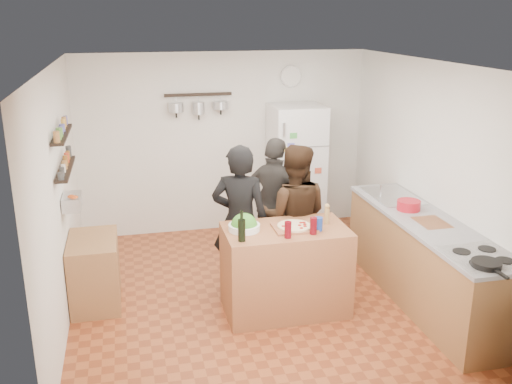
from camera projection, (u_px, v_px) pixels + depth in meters
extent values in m
plane|color=brown|center=(258.00, 293.00, 6.36)|extent=(4.20, 4.20, 0.00)
plane|color=white|center=(258.00, 64.00, 5.61)|extent=(4.20, 4.20, 0.00)
plane|color=silver|center=(224.00, 143.00, 7.94)|extent=(4.00, 0.00, 4.00)
plane|color=silver|center=(59.00, 199.00, 5.56)|extent=(0.00, 4.20, 4.20)
plane|color=silver|center=(431.00, 174.00, 6.42)|extent=(0.00, 4.20, 4.20)
cube|color=#A05F3A|center=(285.00, 270.00, 5.87)|extent=(1.25, 0.72, 0.91)
cube|color=brown|center=(294.00, 228.00, 5.73)|extent=(0.42, 0.34, 0.02)
cylinder|color=beige|center=(294.00, 226.00, 5.73)|extent=(0.34, 0.34, 0.02)
cylinder|color=white|center=(244.00, 227.00, 5.68)|extent=(0.32, 0.32, 0.06)
cylinder|color=black|center=(242.00, 230.00, 5.39)|extent=(0.07, 0.07, 0.22)
cylinder|color=#55070F|center=(288.00, 230.00, 5.48)|extent=(0.07, 0.07, 0.16)
cylinder|color=#50060E|center=(313.00, 226.00, 5.57)|extent=(0.07, 0.07, 0.17)
cylinder|color=#9F7942|center=(327.00, 216.00, 5.86)|extent=(0.05, 0.05, 0.17)
cylinder|color=navy|center=(318.00, 224.00, 5.67)|extent=(0.08, 0.08, 0.14)
imported|color=black|center=(240.00, 221.00, 6.13)|extent=(0.72, 0.60, 1.69)
imported|color=black|center=(294.00, 217.00, 6.32)|extent=(0.96, 0.84, 1.64)
imported|color=#2D2A28|center=(276.00, 205.00, 6.74)|extent=(0.97, 0.93, 1.62)
cube|color=#9E7042|center=(425.00, 261.00, 6.08)|extent=(0.63, 2.63, 0.90)
cube|color=white|center=(483.00, 257.00, 5.06)|extent=(0.60, 0.62, 0.02)
cylinder|color=black|center=(486.00, 264.00, 4.85)|extent=(0.26, 0.26, 0.05)
cube|color=silver|center=(392.00, 196.00, 6.73)|extent=(0.50, 0.80, 0.03)
cube|color=#945936|center=(432.00, 223.00, 5.89)|extent=(0.30, 0.40, 0.02)
cylinder|color=#B31422|center=(409.00, 205.00, 6.24)|extent=(0.25, 0.25, 0.11)
cube|color=white|center=(296.00, 170.00, 7.92)|extent=(0.70, 0.68, 1.80)
cylinder|color=silver|center=(291.00, 76.00, 7.86)|extent=(0.30, 0.03, 0.30)
cube|color=black|center=(66.00, 169.00, 5.68)|extent=(0.12, 1.00, 0.02)
cube|color=black|center=(62.00, 134.00, 5.58)|extent=(0.12, 1.00, 0.02)
cube|color=silver|center=(72.00, 202.00, 5.80)|extent=(0.18, 0.35, 0.14)
cube|color=#9C6A41|center=(95.00, 271.00, 6.05)|extent=(0.50, 0.80, 0.73)
cube|color=black|center=(198.00, 95.00, 7.56)|extent=(0.90, 0.04, 0.04)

